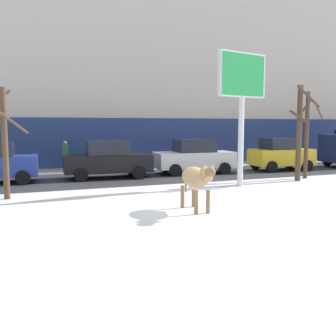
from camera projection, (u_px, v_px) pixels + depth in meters
ground_plane at (190, 211)px, 11.78m from camera, size 120.00×120.00×0.00m
road_strip at (122, 178)px, 19.14m from camera, size 60.00×5.60×0.01m
building_facade at (93, 64)px, 24.77m from camera, size 44.00×6.10×13.00m
cow_tan at (196, 178)px, 11.68m from camera, size 0.61×1.89×1.54m
billboard at (242, 83)px, 16.09m from camera, size 2.50×0.75×5.56m
car_black_sedan at (108, 160)px, 18.96m from camera, size 4.32×2.22×1.84m
car_white_sedan at (194, 157)px, 20.77m from camera, size 4.32×2.22×1.84m
car_yellow_hatchback at (281, 154)px, 22.21m from camera, size 3.61×2.13×1.86m
pedestrian_near_billboard at (65, 157)px, 21.11m from camera, size 0.36×0.24×1.73m
bare_tree_left_lot at (5, 140)px, 13.46m from camera, size 1.38×1.39×3.89m
bare_tree_right_lot at (300, 131)px, 17.86m from camera, size 1.23×0.81×4.39m
bare_tree_far_back at (307, 133)px, 18.79m from camera, size 1.03×1.25×4.18m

